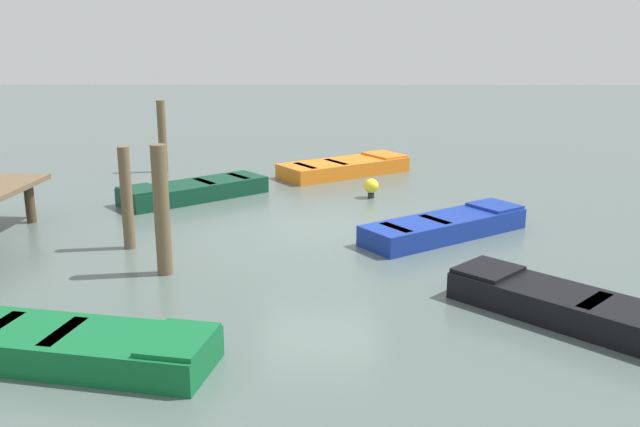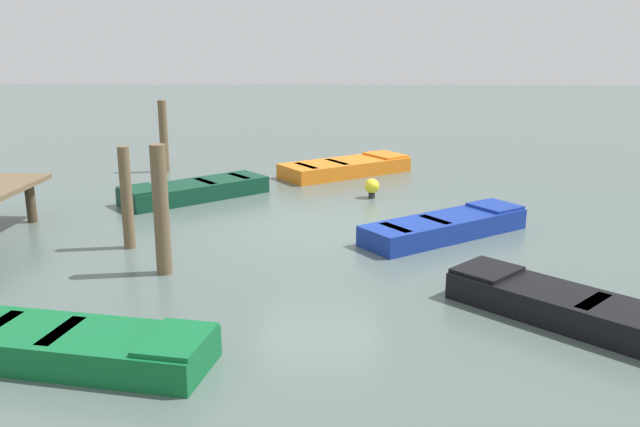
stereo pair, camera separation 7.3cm
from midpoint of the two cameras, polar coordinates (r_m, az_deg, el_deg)
The scene contains 10 objects.
ground_plane at distance 14.07m, azimuth 0.15°, elevation -1.38°, with size 80.00×80.00×0.00m, color #4C5B56.
rowboat_blue at distance 13.80m, azimuth 10.57°, elevation -1.03°, with size 2.90×3.56×0.46m.
rowboat_orange at distance 19.56m, azimuth 2.29°, elevation 3.88°, with size 3.19×3.84×0.46m.
rowboat_dark_green at distance 16.94m, azimuth -10.27°, elevation 1.93°, with size 3.16×3.48×0.46m.
rowboat_green at distance 9.00m, azimuth -18.91°, elevation -10.38°, with size 1.72×3.39×0.46m.
rowboat_black at distance 10.28m, azimuth 20.33°, elevation -7.32°, with size 3.22×3.26×0.46m.
mooring_piling_far_left at distance 20.30m, azimuth -12.76°, elevation 6.27°, with size 0.24×0.24×2.06m, color brown.
mooring_piling_near_left at distance 13.16m, azimuth -15.62°, elevation 1.25°, with size 0.21×0.21×1.92m, color brown.
mooring_piling_center at distance 11.56m, azimuth -12.89°, elevation 0.26°, with size 0.26×0.26×2.19m, color brown.
marker_buoy at distance 16.79m, azimuth 4.45°, elevation 2.25°, with size 0.36×0.36×0.48m.
Camera 2 is at (-13.51, -0.18, 3.93)m, focal length 38.53 mm.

